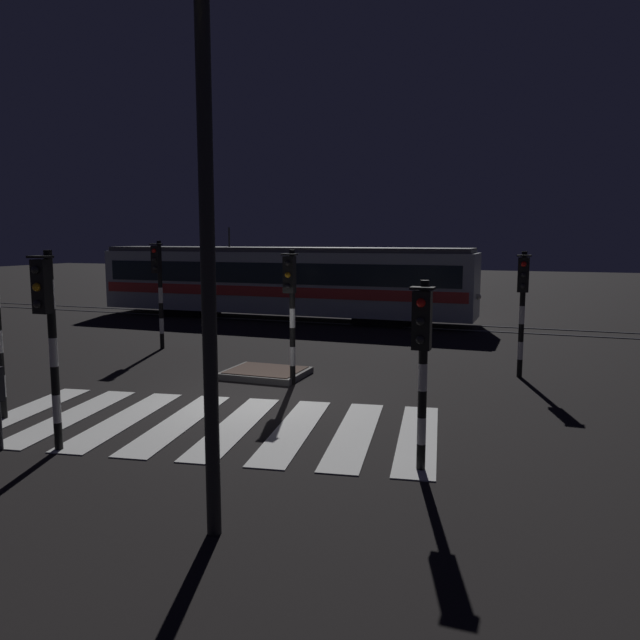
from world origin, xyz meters
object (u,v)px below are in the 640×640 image
Objects in this scene: traffic_light_corner_near_right at (422,348)px; street_lamp_near_kerb at (194,184)px; traffic_light_corner_far_left at (158,278)px; tram at (281,281)px; traffic_light_median_centre at (291,297)px; traffic_light_corner_far_right at (523,295)px; traffic_light_kerb_mid_left at (48,321)px.

traffic_light_corner_near_right is 0.45× the size of street_lamp_near_kerb.
traffic_light_corner_far_left is 8.45m from tram.
traffic_light_median_centre is 0.19× the size of tram.
tram is (-9.54, 16.21, -0.24)m from traffic_light_corner_near_right.
street_lamp_near_kerb is (-2.01, -3.17, 2.27)m from traffic_light_corner_near_right.
traffic_light_corner_far_left is 6.83m from traffic_light_median_centre.
traffic_light_corner_far_right is 0.93× the size of traffic_light_corner_far_left.
street_lamp_near_kerb reaches higher than traffic_light_corner_far_right.
traffic_light_corner_far_left is 1.03× the size of traffic_light_kerb_mid_left.
traffic_light_corner_far_right is 0.19× the size of tram.
traffic_light_corner_near_right is 18.81m from tram.
traffic_light_median_centre is at bearing -27.62° from traffic_light_corner_far_left.
street_lamp_near_kerb is at bearing -74.68° from traffic_light_median_centre.
street_lamp_near_kerb reaches higher than traffic_light_median_centre.
tram is (-3.44, 17.46, -0.54)m from traffic_light_kerb_mid_left.
traffic_light_kerb_mid_left is (-7.28, -8.74, 0.09)m from traffic_light_corner_far_right.
traffic_light_kerb_mid_left is (-1.95, -5.89, 0.06)m from traffic_light_median_centre.
tram reaches higher than traffic_light_corner_near_right.
traffic_light_corner_near_right is at bearing -59.53° from tram.
traffic_light_kerb_mid_left reaches higher than traffic_light_corner_far_right.
tram is (-5.38, 11.57, -0.48)m from traffic_light_median_centre.
tram is at bearing 140.89° from traffic_light_corner_far_right.
traffic_light_corner_near_right is at bearing -48.19° from traffic_light_median_centre.
traffic_light_kerb_mid_left reaches higher than traffic_light_corner_near_right.
traffic_light_kerb_mid_left is (4.10, -9.05, -0.07)m from traffic_light_corner_far_left.
traffic_light_corner_near_right is 12.85m from traffic_light_corner_far_left.
traffic_light_corner_far_right is 6.05m from traffic_light_median_centre.
street_lamp_near_kerb is at bearing -106.66° from traffic_light_corner_far_right.
street_lamp_near_kerb is (4.09, -1.92, 1.98)m from traffic_light_kerb_mid_left.
traffic_light_kerb_mid_left is at bearing -168.44° from traffic_light_corner_near_right.
traffic_light_kerb_mid_left is at bearing -108.30° from traffic_light_median_centre.
traffic_light_corner_near_right is 0.91× the size of traffic_light_corner_far_right.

